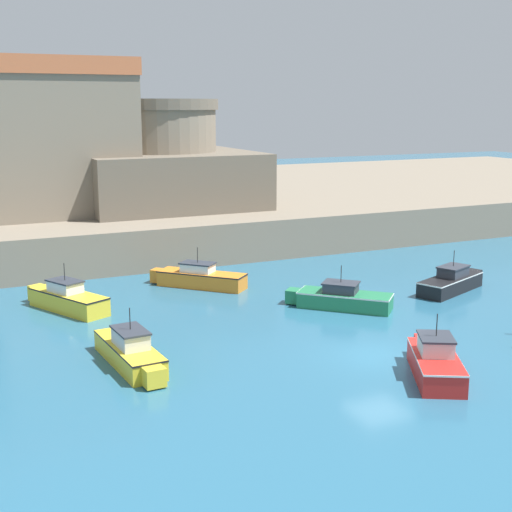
% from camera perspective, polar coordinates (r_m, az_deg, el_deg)
% --- Properties ---
extents(ground_plane, '(200.00, 200.00, 0.00)m').
position_cam_1_polar(ground_plane, '(30.98, 9.89, -7.93)').
color(ground_plane, '#28607F').
extents(quay_seawall, '(120.00, 40.00, 2.76)m').
position_cam_1_polar(quay_seawall, '(65.41, -9.84, 3.90)').
color(quay_seawall, gray).
rests_on(quay_seawall, ground).
extents(motorboat_black_0, '(5.69, 3.32, 2.36)m').
position_cam_1_polar(motorboat_black_0, '(42.21, 15.40, -1.98)').
color(motorboat_black_0, black).
rests_on(motorboat_black_0, ground).
extents(motorboat_green_1, '(4.87, 4.86, 2.29)m').
position_cam_1_polar(motorboat_green_1, '(37.62, 6.86, -3.37)').
color(motorboat_green_1, '#237A4C').
rests_on(motorboat_green_1, ground).
extents(motorboat_red_3, '(3.56, 5.00, 2.54)m').
position_cam_1_polar(motorboat_red_3, '(29.14, 14.13, -8.15)').
color(motorboat_red_3, red).
rests_on(motorboat_red_3, ground).
extents(motorboat_yellow_4, '(3.48, 5.53, 2.49)m').
position_cam_1_polar(motorboat_yellow_4, '(38.26, -14.90, -3.31)').
color(motorboat_yellow_4, yellow).
rests_on(motorboat_yellow_4, ground).
extents(motorboat_yellow_5, '(1.79, 5.77, 2.47)m').
position_cam_1_polar(motorboat_yellow_5, '(29.80, -10.01, -7.56)').
color(motorboat_yellow_5, yellow).
rests_on(motorboat_yellow_5, ground).
extents(motorboat_orange_6, '(4.87, 5.02, 2.36)m').
position_cam_1_polar(motorboat_orange_6, '(41.75, -4.56, -1.72)').
color(motorboat_orange_6, orange).
rests_on(motorboat_orange_6, ground).
extents(church, '(13.97, 14.82, 17.29)m').
position_cam_1_polar(church, '(55.84, -16.95, 9.69)').
color(church, gray).
rests_on(church, quay_seawall).
extents(fortress, '(13.11, 13.11, 8.09)m').
position_cam_1_polar(fortress, '(56.01, -7.44, 7.09)').
color(fortress, '#685E4F').
rests_on(fortress, quay_seawall).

